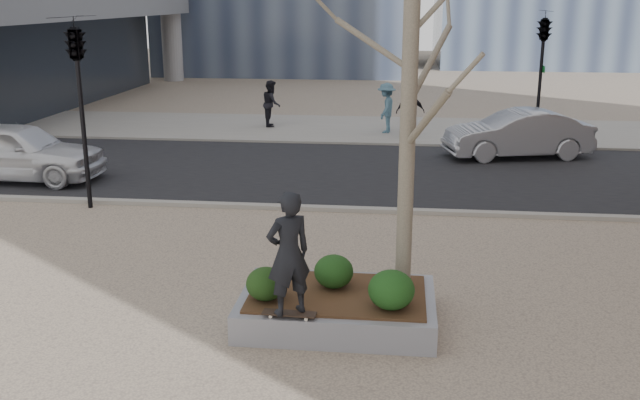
# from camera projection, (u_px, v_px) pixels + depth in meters

# --- Properties ---
(ground) EXTENTS (120.00, 120.00, 0.00)m
(ground) POSITION_uv_depth(u_px,v_px,m) (274.00, 318.00, 11.26)
(ground) COLOR tan
(ground) RESTS_ON ground
(street) EXTENTS (60.00, 8.00, 0.02)m
(street) POSITION_uv_depth(u_px,v_px,m) (334.00, 171.00, 20.81)
(street) COLOR black
(street) RESTS_ON ground
(far_sidewalk) EXTENTS (60.00, 6.00, 0.02)m
(far_sidewalk) POSITION_uv_depth(u_px,v_px,m) (351.00, 129.00, 27.50)
(far_sidewalk) COLOR gray
(far_sidewalk) RESTS_ON ground
(planter) EXTENTS (3.00, 2.00, 0.45)m
(planter) POSITION_uv_depth(u_px,v_px,m) (337.00, 308.00, 11.09)
(planter) COLOR gray
(planter) RESTS_ON ground
(planter_mulch) EXTENTS (2.70, 1.70, 0.04)m
(planter_mulch) POSITION_uv_depth(u_px,v_px,m) (337.00, 294.00, 11.02)
(planter_mulch) COLOR #382314
(planter_mulch) RESTS_ON planter
(sycamore_tree) EXTENTS (2.80, 2.80, 6.60)m
(sycamore_tree) POSITION_uv_depth(u_px,v_px,m) (410.00, 76.00, 10.29)
(sycamore_tree) COLOR gray
(sycamore_tree) RESTS_ON planter_mulch
(shrub_left) EXTENTS (0.60, 0.60, 0.51)m
(shrub_left) POSITION_uv_depth(u_px,v_px,m) (266.00, 284.00, 10.70)
(shrub_left) COLOR black
(shrub_left) RESTS_ON planter_mulch
(shrub_middle) EXTENTS (0.62, 0.62, 0.53)m
(shrub_middle) POSITION_uv_depth(u_px,v_px,m) (334.00, 271.00, 11.16)
(shrub_middle) COLOR black
(shrub_middle) RESTS_ON planter_mulch
(shrub_right) EXTENTS (0.68, 0.68, 0.58)m
(shrub_right) POSITION_uv_depth(u_px,v_px,m) (391.00, 290.00, 10.38)
(shrub_right) COLOR #183A12
(shrub_right) RESTS_ON planter_mulch
(skateboard) EXTENTS (0.79, 0.24, 0.08)m
(skateboard) POSITION_uv_depth(u_px,v_px,m) (289.00, 315.00, 10.24)
(skateboard) COLOR black
(skateboard) RESTS_ON planter
(skateboarder) EXTENTS (0.79, 0.73, 1.81)m
(skateboarder) POSITION_uv_depth(u_px,v_px,m) (288.00, 253.00, 9.98)
(skateboarder) COLOR black
(skateboarder) RESTS_ON skateboard
(police_car) EXTENTS (4.79, 2.05, 1.61)m
(police_car) POSITION_uv_depth(u_px,v_px,m) (17.00, 151.00, 19.55)
(police_car) COLOR silver
(police_car) RESTS_ON street
(car_silver) EXTENTS (4.76, 2.57, 1.49)m
(car_silver) POSITION_uv_depth(u_px,v_px,m) (518.00, 134.00, 22.36)
(car_silver) COLOR #9C9DA4
(car_silver) RESTS_ON street
(pedestrian_a) EXTENTS (0.82, 0.97, 1.79)m
(pedestrian_a) POSITION_uv_depth(u_px,v_px,m) (271.00, 103.00, 27.76)
(pedestrian_a) COLOR black
(pedestrian_a) RESTS_ON far_sidewalk
(pedestrian_b) EXTENTS (0.89, 1.29, 1.85)m
(pedestrian_b) POSITION_uv_depth(u_px,v_px,m) (386.00, 108.00, 26.42)
(pedestrian_b) COLOR #44677B
(pedestrian_b) RESTS_ON far_sidewalk
(pedestrian_c) EXTENTS (1.06, 0.52, 1.76)m
(pedestrian_c) POSITION_uv_depth(u_px,v_px,m) (410.00, 112.00, 25.78)
(pedestrian_c) COLOR black
(pedestrian_c) RESTS_ON far_sidewalk
(traffic_light_near) EXTENTS (0.60, 2.48, 4.50)m
(traffic_light_near) POSITION_uv_depth(u_px,v_px,m) (82.00, 115.00, 16.60)
(traffic_light_near) COLOR black
(traffic_light_near) RESTS_ON ground
(traffic_light_far) EXTENTS (0.60, 2.48, 4.50)m
(traffic_light_far) POSITION_uv_depth(u_px,v_px,m) (540.00, 79.00, 23.88)
(traffic_light_far) COLOR black
(traffic_light_far) RESTS_ON ground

